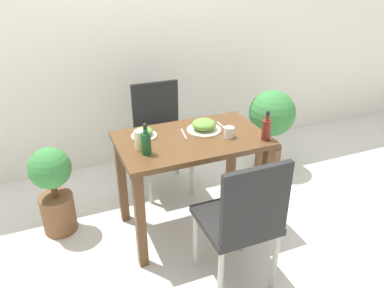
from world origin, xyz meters
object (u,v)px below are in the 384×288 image
chair_near (243,218)px  chair_far (160,131)px  juice_glass (140,140)px  drink_cup (229,132)px  sauce_bottle (267,129)px  potted_plant_left (53,187)px  potted_plant_right (271,120)px  side_plate (144,133)px  food_plate (204,126)px  condiment_bottle (146,142)px

chair_near → chair_far: same height
chair_far → juice_glass: chair_far is taller
drink_cup → chair_far: bearing=109.6°
chair_near → sauce_bottle: size_ratio=4.36×
potted_plant_left → chair_far: bearing=19.6°
chair_far → potted_plant_right: (1.03, -0.12, -0.02)m
chair_near → potted_plant_left: size_ratio=1.34×
side_plate → sauce_bottle: 0.82m
food_plate → potted_plant_right: food_plate is taller
side_plate → potted_plant_left: size_ratio=0.26×
food_plate → sauce_bottle: sauce_bottle is taller
chair_near → potted_plant_right: bearing=-129.2°
drink_cup → side_plate: bearing=157.0°
side_plate → chair_far: bearing=61.7°
juice_glass → chair_near: bearing=-56.9°
drink_cup → potted_plant_right: bearing=38.6°
potted_plant_left → potted_plant_right: 1.95m
side_plate → drink_cup: drink_cup is taller
food_plate → drink_cup: 0.20m
chair_far → drink_cup: size_ratio=12.32×
condiment_bottle → potted_plant_left: bearing=143.6°
potted_plant_right → side_plate: bearing=-163.5°
chair_near → condiment_bottle: bearing=-54.4°
food_plate → potted_plant_left: food_plate is taller
chair_far → side_plate: (-0.27, -0.50, 0.25)m
condiment_bottle → potted_plant_right: (1.35, 0.63, -0.32)m
sauce_bottle → potted_plant_right: sauce_bottle is taller
food_plate → juice_glass: size_ratio=1.93×
sauce_bottle → condiment_bottle: (-0.79, 0.11, 0.00)m
food_plate → potted_plant_left: 1.15m
juice_glass → condiment_bottle: condiment_bottle is taller
potted_plant_right → chair_far: bearing=173.4°
potted_plant_right → sauce_bottle: bearing=-127.0°
drink_cup → potted_plant_left: size_ratio=0.11×
sauce_bottle → juice_glass: bearing=167.0°
drink_cup → chair_near: bearing=-108.9°
food_plate → sauce_bottle: (0.33, -0.29, 0.04)m
food_plate → chair_far: bearing=104.2°
drink_cup → sauce_bottle: 0.25m
juice_glass → side_plate: bearing=66.7°
potted_plant_right → food_plate: bearing=-152.9°
sauce_bottle → potted_plant_left: size_ratio=0.31×
juice_glass → sauce_bottle: sauce_bottle is taller
condiment_bottle → potted_plant_right: 1.52m
drink_cup → potted_plant_right: drink_cup is taller
potted_plant_right → potted_plant_left: bearing=-174.0°
potted_plant_left → potted_plant_right: potted_plant_right is taller
drink_cup → juice_glass: juice_glass is taller
chair_far → condiment_bottle: 0.87m
drink_cup → juice_glass: (-0.60, 0.06, 0.03)m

